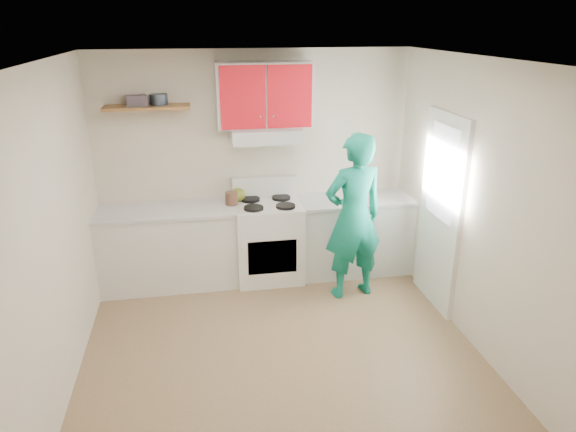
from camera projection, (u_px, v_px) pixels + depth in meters
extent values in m
plane|color=brown|center=(283.00, 355.00, 4.78)|extent=(3.80, 3.80, 0.00)
cube|color=white|center=(281.00, 61.00, 3.87)|extent=(3.60, 3.80, 0.04)
cube|color=beige|center=(255.00, 165.00, 6.08)|extent=(3.60, 0.04, 2.60)
cube|color=beige|center=(346.00, 361.00, 2.58)|extent=(3.60, 0.04, 2.60)
cube|color=beige|center=(53.00, 238.00, 4.03)|extent=(0.04, 3.80, 2.60)
cube|color=beige|center=(481.00, 210.00, 4.62)|extent=(0.04, 3.80, 2.60)
cube|color=white|center=(440.00, 212.00, 5.36)|extent=(0.05, 0.85, 2.05)
cube|color=white|center=(442.00, 173.00, 5.21)|extent=(0.01, 0.55, 0.95)
cube|color=silver|center=(169.00, 248.00, 5.93)|extent=(1.52, 0.60, 0.90)
cube|color=silver|center=(353.00, 235.00, 6.29)|extent=(1.32, 0.60, 0.90)
cube|color=white|center=(268.00, 241.00, 6.09)|extent=(0.76, 0.65, 0.92)
cube|color=silver|center=(266.00, 135.00, 5.75)|extent=(0.76, 0.44, 0.15)
cube|color=red|center=(264.00, 95.00, 5.65)|extent=(1.02, 0.33, 0.70)
cube|color=brown|center=(147.00, 107.00, 5.49)|extent=(0.90, 0.30, 0.04)
cube|color=#3B343B|center=(137.00, 101.00, 5.43)|extent=(0.24, 0.20, 0.11)
cylinder|color=#333D4C|center=(159.00, 99.00, 5.52)|extent=(0.24, 0.24, 0.11)
ellipsoid|color=olive|center=(238.00, 195.00, 5.99)|extent=(0.22, 0.22, 0.15)
cylinder|color=#482C1F|center=(232.00, 199.00, 5.88)|extent=(0.17, 0.17, 0.17)
cube|color=olive|center=(333.00, 200.00, 6.08)|extent=(0.35, 0.28, 0.02)
cube|color=#B61221|center=(382.00, 201.00, 6.09)|extent=(0.34, 0.31, 0.01)
imported|color=#0E8067|center=(354.00, 217.00, 5.54)|extent=(0.74, 0.55, 1.83)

